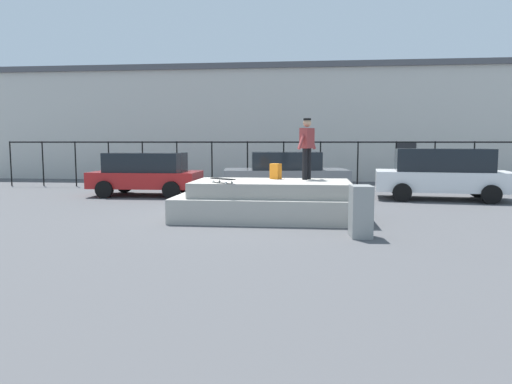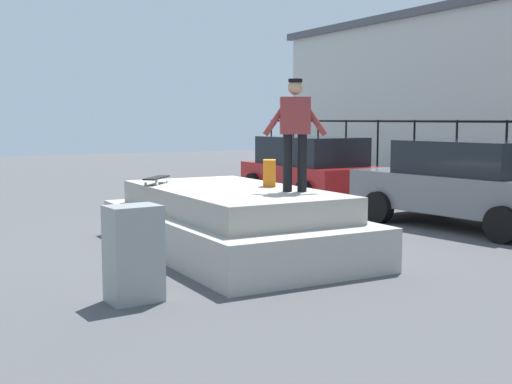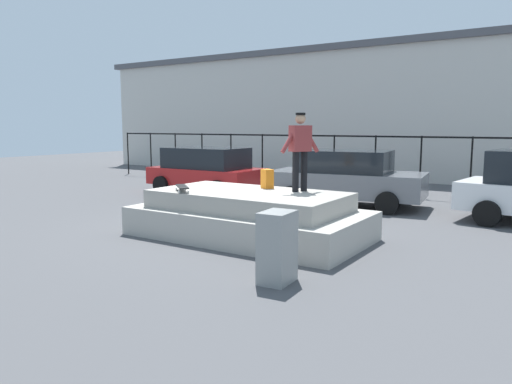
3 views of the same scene
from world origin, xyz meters
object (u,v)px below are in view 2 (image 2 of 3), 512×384
Objects in this scene: backpack at (269,173)px; skateboard at (157,178)px; car_grey_sedan_mid at (469,183)px; utility_box at (134,254)px; skateboarder at (295,126)px; car_red_hatchback_near at (310,166)px.

skateboard is at bearing 81.24° from backpack.
car_grey_sedan_mid is 7.73m from utility_box.
backpack is 4.48m from car_grey_sedan_mid.
car_grey_sedan_mid is (1.29, 5.94, -0.25)m from skateboard.
backpack is at bearing 119.98° from utility_box.
backpack is 0.39× the size of utility_box.
backpack is at bearing 175.92° from skateboarder.
car_grey_sedan_mid reaches higher than backpack.
car_red_hatchback_near is (-5.27, 4.31, -0.35)m from backpack.
car_red_hatchback_near is at bearing 144.54° from skateboarder.
backpack is at bearing 49.94° from skateboard.
skateboarder is 1.15m from backpack.
skateboarder is 3.88× the size of backpack.
backpack is at bearing -39.26° from car_red_hatchback_near.
utility_box is at bearing -67.99° from skateboarder.
skateboard is 0.64× the size of utility_box.
car_red_hatchback_near reaches higher than utility_box.
utility_box is (2.05, -2.99, -0.67)m from backpack.
car_red_hatchback_near is (-4.03, 5.78, -0.24)m from skateboard.
skateboarder is 2.68m from skateboard.
car_red_hatchback_near is (-6.13, 4.37, -1.11)m from skateboarder.
car_red_hatchback_near reaches higher than backpack.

